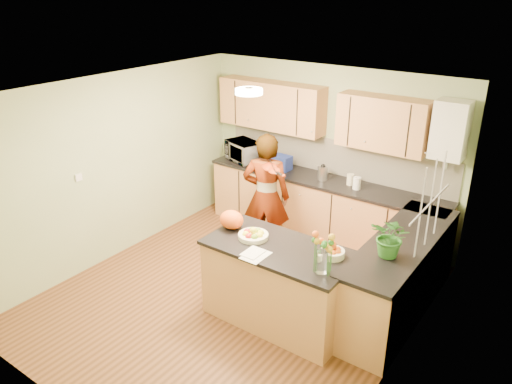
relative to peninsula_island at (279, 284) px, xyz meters
The scene contains 28 objects.
floor 0.82m from the peninsula_island, behind, with size 4.50×4.50×0.00m, color #503017.
ceiling 2.14m from the peninsula_island, behind, with size 4.00×4.50×0.02m, color white.
wall_back 2.53m from the peninsula_island, 106.07° to the left, with size 4.00×0.02×2.50m, color #95A979.
wall_front 2.42m from the peninsula_island, 106.93° to the right, with size 4.00×0.02×2.50m, color #95A979.
wall_left 2.78m from the peninsula_island, behind, with size 0.02×4.50×2.50m, color #95A979.
wall_right 1.55m from the peninsula_island, ahead, with size 0.02×4.50×2.50m, color #95A979.
back_counter 2.09m from the peninsula_island, 105.72° to the left, with size 3.64×0.62×0.94m.
right_counter 1.38m from the peninsula_island, 41.42° to the left, with size 0.62×2.24×0.94m.
splashback 2.48m from the peninsula_island, 103.85° to the left, with size 3.60×0.02×0.52m, color #EDE5CD.
upper_cabinets 2.68m from the peninsula_island, 111.46° to the left, with size 3.20×0.34×0.70m.
boiler 2.78m from the peninsula_island, 64.33° to the left, with size 0.40×0.30×0.86m.
window_right 1.84m from the peninsula_island, 26.51° to the left, with size 0.01×1.30×1.05m.
light_switch 2.83m from the peninsula_island, 168.52° to the right, with size 0.02×0.09×0.09m, color white.
ceiling_lamp 2.13m from the peninsula_island, 151.50° to the left, with size 0.30×0.30×0.07m.
peninsula_island is the anchor object (origin of this frame).
fruit_dish 0.62m from the peninsula_island, behind, with size 0.34×0.34×0.12m.
orange_bowl 0.78m from the peninsula_island, 15.26° to the left, with size 0.25×0.25×0.15m.
flower_vase 1.01m from the peninsula_island, 16.70° to the right, with size 0.27×0.27×0.50m.
orange_bag 0.90m from the peninsula_island, behind, with size 0.29×0.24×0.22m, color #E04F12.
papers 0.57m from the peninsula_island, 108.43° to the right, with size 0.22×0.30×0.01m, color white.
violinist 1.53m from the peninsula_island, 130.23° to the left, with size 0.64×0.42×1.76m, color tan.
violin 1.51m from the peninsula_island, 129.71° to the left, with size 0.63×0.25×0.13m, color #571905, non-canonical shape.
microwave 2.87m from the peninsula_island, 134.85° to the left, with size 0.57×0.38×0.31m, color white.
blue_box 2.43m from the peninsula_island, 122.49° to the left, with size 0.27×0.20×0.22m, color #203396.
kettle 2.15m from the peninsula_island, 106.00° to the left, with size 0.14×0.14×0.27m.
jar_cream 2.12m from the peninsula_island, 94.52° to the left, with size 0.10×0.10×0.16m, color beige.
jar_white 2.03m from the peninsula_island, 90.69° to the left, with size 0.11×0.11×0.17m, color white.
potted_plant 1.34m from the peninsula_island, 25.12° to the left, with size 0.40×0.35×0.44m, color #2A6A23.
Camera 1 is at (3.19, -4.02, 3.56)m, focal length 35.00 mm.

